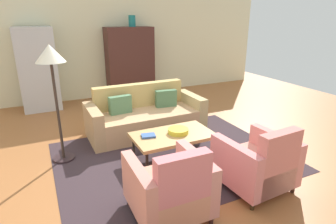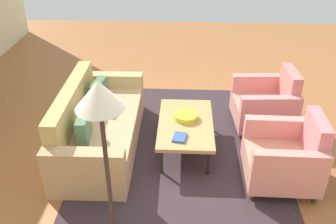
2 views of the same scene
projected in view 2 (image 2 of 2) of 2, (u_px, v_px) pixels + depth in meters
ground_plane at (177, 158)px, 4.74m from camera, size 11.66×11.66×0.00m
area_rug at (181, 147)px, 4.93m from camera, size 3.40×2.60×0.01m
couch at (95, 127)px, 4.83m from camera, size 2.11×0.92×0.86m
coffee_table at (186, 125)px, 4.74m from camera, size 1.20×0.70×0.41m
armchair_left at (287, 158)px, 4.19m from camera, size 0.81×0.81×0.88m
armchair_right at (268, 105)px, 5.22m from camera, size 0.85×0.85×0.88m
fruit_bowl at (186, 116)px, 4.78m from camera, size 0.31×0.31×0.07m
book_stack at (180, 137)px, 4.40m from camera, size 0.23×0.19×0.03m
floor_lamp at (101, 112)px, 2.92m from camera, size 0.40×0.40×1.72m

